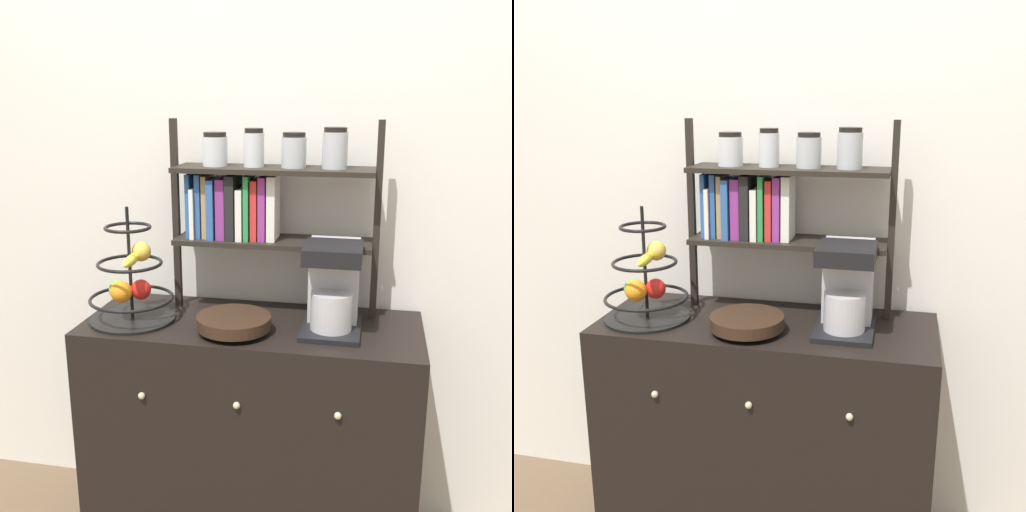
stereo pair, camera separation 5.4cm
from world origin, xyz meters
TOP-DOWN VIEW (x-y plane):
  - wall_back at (0.00, 0.52)m, footprint 7.00×0.05m
  - sideboard at (0.00, 0.24)m, footprint 1.20×0.50m
  - coffee_maker at (0.28, 0.24)m, footprint 0.20×0.25m
  - fruit_stand at (-0.43, 0.18)m, footprint 0.31×0.31m
  - wooden_bowl at (-0.04, 0.14)m, footprint 0.26×0.26m
  - shelf_hutch at (-0.02, 0.38)m, footprint 0.76×0.20m

SIDE VIEW (x-z plane):
  - sideboard at x=0.00m, z-range 0.00..0.89m
  - wooden_bowl at x=-0.04m, z-range 0.89..0.95m
  - fruit_stand at x=-0.43m, z-range 0.81..1.23m
  - coffee_maker at x=0.28m, z-range 0.89..1.20m
  - wall_back at x=0.00m, z-range 0.00..2.60m
  - shelf_hutch at x=-0.02m, z-range 0.97..1.67m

